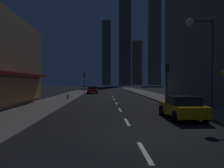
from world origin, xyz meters
TOP-DOWN VIEW (x-y plane):
  - ground_plane at (0.00, 32.00)m, footprint 78.00×136.00m
  - sidewalk_right at (7.00, 32.00)m, footprint 4.00×76.00m
  - sidewalk_left at (-7.00, 32.00)m, footprint 4.00×76.00m
  - lane_marking_center at (0.00, 11.00)m, footprint 0.16×28.20m
  - skyscraper_distant_tall at (0.20, 130.82)m, footprint 5.71×6.18m
  - skyscraper_distant_mid at (11.90, 122.97)m, footprint 7.17×6.59m
  - skyscraper_distant_short at (25.61, 159.66)m, footprint 7.49×6.30m
  - skyscraper_distant_slender at (37.33, 149.00)m, footprint 8.93×5.59m
  - car_parked_near at (3.60, 4.21)m, footprint 1.98×4.24m
  - car_parked_far at (-3.60, 32.95)m, footprint 1.98×4.24m
  - fire_hydrant_far_left at (-5.90, 17.46)m, footprint 0.42×0.30m
  - traffic_light_near_right at (5.50, 13.39)m, footprint 0.32×0.48m
  - traffic_light_far_left at (-5.50, 35.33)m, footprint 0.32×0.48m
  - street_lamp_right at (5.38, 5.41)m, footprint 1.96×0.56m

SIDE VIEW (x-z plane):
  - ground_plane at x=0.00m, z-range -0.10..0.00m
  - lane_marking_center at x=0.00m, z-range 0.00..0.01m
  - sidewalk_right at x=7.00m, z-range 0.00..0.15m
  - sidewalk_left at x=-7.00m, z-range 0.00..0.15m
  - fire_hydrant_far_left at x=-5.90m, z-range 0.13..0.78m
  - car_parked_near at x=3.60m, z-range 0.02..1.47m
  - car_parked_far at x=-3.60m, z-range 0.02..1.47m
  - traffic_light_near_right at x=5.50m, z-range 1.09..5.29m
  - traffic_light_far_left at x=-5.50m, z-range 1.09..5.29m
  - street_lamp_right at x=5.38m, z-range 1.78..8.36m
  - skyscraper_distant_short at x=25.61m, z-range 0.00..35.49m
  - skyscraper_distant_tall at x=0.20m, z-range 0.00..43.00m
  - skyscraper_distant_slender at x=37.33m, z-range 0.00..76.30m
  - skyscraper_distant_mid at x=11.90m, z-range 0.00..77.56m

